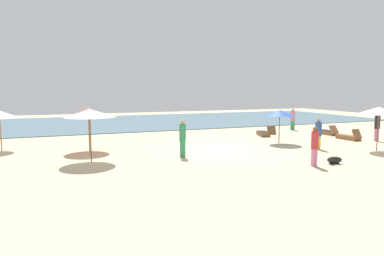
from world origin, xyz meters
The scene contains 16 objects.
ground_plane centered at (0.00, 0.00, 0.00)m, with size 60.00×60.00×0.00m, color beige.
ocean_water centered at (0.00, 17.00, 0.03)m, with size 48.00×16.00×0.06m, color slate.
umbrella_0 centered at (4.36, 0.96, 1.82)m, with size 1.81×1.81×2.01m.
umbrella_1 centered at (-6.51, -0.25, 2.17)m, with size 2.25×2.25×2.35m.
umbrella_2 centered at (7.68, -2.93, 2.12)m, with size 2.04×2.04×2.31m.
umbrella_3 centered at (-6.36, 2.41, 2.03)m, with size 2.17×2.17×2.26m.
umbrella_4 centered at (-10.66, 4.28, 1.92)m, with size 1.79×1.79×2.11m.
lounger_0 centered at (9.95, 3.03, 0.18)m, with size 0.68×1.70×0.71m.
lounger_1 centered at (5.35, 4.08, 0.18)m, with size 1.07×1.73×0.75m.
lounger_2 centered at (9.44, 0.60, 0.17)m, with size 0.67×1.66×0.74m.
person_0 centered at (9.35, 6.15, 0.83)m, with size 0.39×0.39×1.67m.
person_1 centered at (-2.36, -0.77, 0.92)m, with size 0.33×0.33×1.79m.
person_2 centered at (10.56, -0.48, 0.92)m, with size 0.42×0.42×1.80m.
person_3 centered at (2.15, -4.56, 0.86)m, with size 0.34×0.34×1.68m.
person_4 centered at (5.16, -1.40, 0.83)m, with size 0.47×0.47×1.65m.
dog centered at (3.25, -4.55, 0.17)m, with size 0.73×0.48×0.33m.
Camera 1 is at (-7.75, -15.76, 3.25)m, focal length 31.80 mm.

